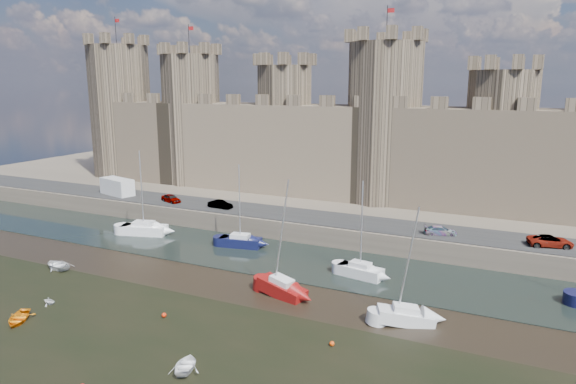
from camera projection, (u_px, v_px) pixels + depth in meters
The scene contains 21 objects.
ground at pixel (174, 367), 36.68m from camera, with size 160.00×160.00×0.00m, color black.
water_channel at pixel (306, 262), 57.93m from camera, with size 160.00×12.00×0.08m, color black.
quay at pixel (387, 191), 89.56m from camera, with size 160.00×60.00×2.50m, color #4C443A.
road at pixel (336, 220), 66.26m from camera, with size 160.00×7.00×0.10m, color black.
castle at pixel (365, 138), 77.00m from camera, with size 108.50×11.00×29.00m.
car_0 at pixel (171, 198), 75.80m from camera, with size 1.46×3.63×1.24m, color gray.
car_1 at pixel (220, 204), 72.14m from camera, with size 1.26×3.62×1.19m, color gray.
car_2 at pixel (440, 231), 59.65m from camera, with size 1.50×3.70×1.07m, color gray.
car_3 at pixel (550, 241), 55.34m from camera, with size 2.14×4.65×1.29m, color gray.
van at pixel (117, 187), 80.60m from camera, with size 6.07×2.43×2.65m, color silver.
sailboat_0 at pixel (144, 229), 68.28m from camera, with size 6.41×3.87×11.22m.
sailboat_1 at pixel (240, 241), 63.18m from camera, with size 5.40×2.90×10.25m.
sailboat_2 at pixel (360, 270), 53.33m from camera, with size 4.97×2.62×10.20m.
sailboat_4 at pixel (282, 288), 48.80m from camera, with size 5.19×3.00×11.41m.
sailboat_5 at pixel (406, 315), 43.15m from camera, with size 5.09×3.52×10.25m.
dinghy_0 at pixel (18, 319), 43.47m from camera, with size 2.12×0.61×2.96m, color orange.
dinghy_2 at pixel (186, 365), 36.33m from camera, with size 2.15×0.62×3.01m, color white.
dinghy_3 at pixel (49, 301), 46.89m from camera, with size 1.10×0.67×1.28m, color silver.
dinghy_6 at pixel (58, 265), 56.03m from camera, with size 2.69×0.78×3.76m, color silver.
buoy_1 at pixel (164, 315), 44.38m from camera, with size 0.44×0.44×0.44m, color red.
buoy_3 at pixel (332, 344), 39.57m from camera, with size 0.40×0.40×0.40m, color #CC3C09.
Camera 1 is at (21.45, -26.65, 19.98)m, focal length 32.00 mm.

